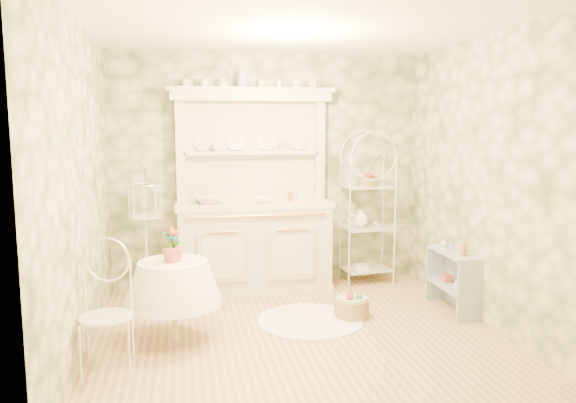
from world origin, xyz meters
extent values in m
plane|color=tan|center=(0.00, 0.00, 0.00)|extent=(3.60, 3.60, 0.00)
plane|color=white|center=(0.00, 0.00, 2.70)|extent=(3.60, 3.60, 0.00)
plane|color=beige|center=(-1.80, 0.00, 1.35)|extent=(3.60, 3.60, 0.00)
plane|color=beige|center=(1.80, 0.00, 1.35)|extent=(3.60, 3.60, 0.00)
plane|color=beige|center=(0.00, 1.80, 1.35)|extent=(3.60, 3.60, 0.00)
plane|color=beige|center=(0.00, -1.80, 1.35)|extent=(3.60, 3.60, 0.00)
cube|color=silver|center=(-0.20, 1.52, 1.15)|extent=(1.87, 0.61, 2.29)
cube|color=white|center=(1.17, 1.59, 0.89)|extent=(0.59, 0.45, 1.78)
cube|color=#9CADBF|center=(1.68, 0.39, 0.28)|extent=(0.25, 0.65, 0.55)
cylinder|color=white|center=(-1.09, 0.09, 0.32)|extent=(0.74, 0.74, 0.64)
cube|color=white|center=(-1.57, -0.49, 0.38)|extent=(0.42, 0.42, 0.76)
cube|color=white|center=(-1.38, 1.34, 0.76)|extent=(0.40, 0.40, 1.52)
cylinder|color=#96804E|center=(0.62, 0.39, 0.10)|extent=(0.37, 0.37, 0.20)
cylinder|color=white|center=(0.19, 0.36, 0.00)|extent=(1.04, 1.04, 0.01)
imported|color=white|center=(-0.70, 1.50, 1.02)|extent=(0.37, 0.37, 0.08)
imported|color=white|center=(-0.09, 1.45, 1.02)|extent=(0.28, 0.28, 0.07)
imported|color=white|center=(-0.59, 1.68, 1.61)|extent=(0.15, 0.15, 0.10)
imported|color=white|center=(0.16, 1.68, 1.61)|extent=(0.11, 0.11, 0.10)
imported|color=#3F7238|center=(-1.09, 0.11, 0.85)|extent=(0.17, 0.13, 0.29)
imported|color=#B25930|center=(1.68, 0.19, 0.68)|extent=(0.07, 0.07, 0.15)
imported|color=#87A6D9|center=(1.67, 0.43, 0.65)|extent=(0.06, 0.06, 0.10)
imported|color=silver|center=(1.68, 0.60, 0.65)|extent=(0.09, 0.09, 0.09)
camera|label=1|loc=(-1.00, -4.71, 1.88)|focal=35.00mm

